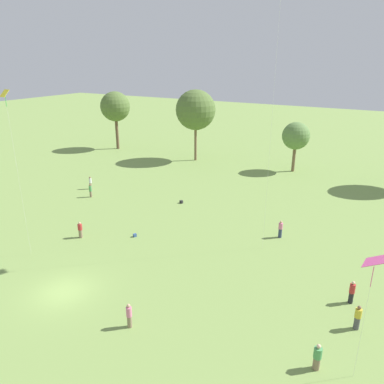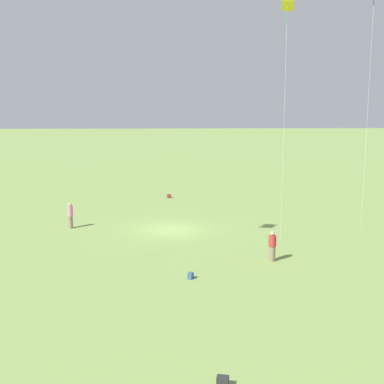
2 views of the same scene
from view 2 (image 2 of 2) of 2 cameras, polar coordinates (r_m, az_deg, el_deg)
name	(u,v)px [view 2 (image 2 of 2)]	position (r m, az deg, el deg)	size (l,w,h in m)	color
ground_plane	(170,230)	(35.56, -2.32, -4.03)	(240.00, 240.00, 0.00)	#7A994C
person_4	(272,247)	(28.95, 8.55, -5.77)	(0.59, 0.59, 1.63)	#847056
person_8	(70,215)	(36.63, -12.85, -2.45)	(0.51, 0.51, 1.75)	#847056
kite_2	(287,23)	(32.95, 10.09, 17.34)	(0.77, 0.58, 14.15)	yellow
picnic_bag_0	(169,196)	(46.64, -2.48, -0.45)	(0.40, 0.34, 0.34)	#933833
picnic_bag_1	(223,382)	(17.14, 3.30, -19.54)	(0.41, 0.34, 0.33)	#262628
picnic_bag_2	(191,276)	(26.09, -0.16, -8.91)	(0.32, 0.37, 0.31)	#33518C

